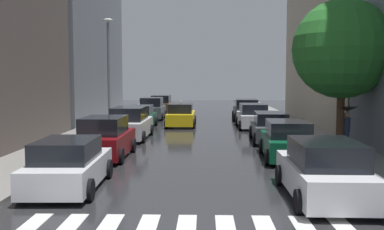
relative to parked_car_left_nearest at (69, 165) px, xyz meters
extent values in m
cube|color=#272729|center=(3.76, 18.52, -0.76)|extent=(28.00, 72.00, 0.04)
cube|color=gray|center=(-2.74, 18.52, -0.66)|extent=(3.00, 72.00, 0.15)
cube|color=gray|center=(10.26, 18.52, -0.66)|extent=(3.00, 72.00, 0.15)
cube|color=silver|center=(0.16, -3.57, -0.73)|extent=(0.45, 2.20, 0.01)
cube|color=silver|center=(1.06, -3.57, -0.73)|extent=(0.45, 2.20, 0.01)
cube|color=silver|center=(1.96, -3.57, -0.73)|extent=(0.45, 2.20, 0.01)
cube|color=silver|center=(2.86, -3.57, -0.73)|extent=(0.45, 2.20, 0.01)
cube|color=#B2A38C|center=(14.76, 18.87, 5.78)|extent=(6.00, 17.60, 13.02)
cube|color=silver|center=(0.00, 0.06, -0.18)|extent=(2.00, 4.31, 0.76)
cube|color=black|center=(0.01, -0.15, 0.51)|extent=(1.71, 2.39, 0.62)
cylinder|color=black|center=(-0.98, 1.43, -0.42)|extent=(0.24, 0.65, 0.64)
cylinder|color=black|center=(0.88, 1.49, -0.42)|extent=(0.24, 0.65, 0.64)
cylinder|color=black|center=(-0.89, -1.37, -0.42)|extent=(0.24, 0.65, 0.64)
cylinder|color=black|center=(0.97, -1.31, -0.42)|extent=(0.24, 0.65, 0.64)
cube|color=maroon|center=(-0.08, 5.27, -0.12)|extent=(1.93, 4.25, 0.88)
cube|color=black|center=(-0.08, 5.06, 0.69)|extent=(1.68, 2.34, 0.72)
cylinder|color=black|center=(-1.00, 6.68, -0.42)|extent=(0.23, 0.64, 0.64)
cylinder|color=black|center=(0.88, 6.65, -0.42)|extent=(0.23, 0.64, 0.64)
cylinder|color=black|center=(-1.04, 3.89, -0.42)|extent=(0.23, 0.64, 0.64)
cylinder|color=black|center=(0.84, 3.86, -0.42)|extent=(0.23, 0.64, 0.64)
cube|color=silver|center=(0.00, 11.12, -0.11)|extent=(1.99, 4.80, 0.90)
cube|color=black|center=(0.00, 10.88, 0.71)|extent=(1.73, 2.65, 0.74)
cylinder|color=black|center=(-0.93, 12.71, -0.42)|extent=(0.23, 0.64, 0.64)
cylinder|color=black|center=(0.98, 12.68, -0.42)|extent=(0.23, 0.64, 0.64)
cylinder|color=black|center=(-0.98, 9.57, -0.42)|extent=(0.23, 0.64, 0.64)
cylinder|color=black|center=(0.93, 9.53, -0.42)|extent=(0.23, 0.64, 0.64)
cube|color=#0C4C2D|center=(-0.23, 16.52, -0.18)|extent=(1.84, 4.09, 0.77)
cube|color=black|center=(-0.23, 16.31, 0.52)|extent=(1.60, 2.26, 0.63)
cylinder|color=black|center=(-1.11, 17.87, -0.42)|extent=(0.23, 0.64, 0.64)
cylinder|color=black|center=(0.68, 17.85, -0.42)|extent=(0.23, 0.64, 0.64)
cylinder|color=black|center=(-1.14, 15.18, -0.42)|extent=(0.23, 0.64, 0.64)
cylinder|color=black|center=(0.65, 15.16, -0.42)|extent=(0.23, 0.64, 0.64)
cube|color=#474C51|center=(-0.19, 22.96, -0.11)|extent=(1.92, 4.26, 0.90)
cube|color=black|center=(-0.20, 22.75, 0.71)|extent=(1.68, 2.34, 0.74)
cylinder|color=black|center=(-1.14, 24.37, -0.42)|extent=(0.22, 0.64, 0.64)
cylinder|color=black|center=(0.76, 24.36, -0.42)|extent=(0.22, 0.64, 0.64)
cylinder|color=black|center=(-1.15, 21.57, -0.42)|extent=(0.22, 0.64, 0.64)
cylinder|color=black|center=(0.75, 21.56, -0.42)|extent=(0.22, 0.64, 0.64)
cube|color=brown|center=(0.02, 28.74, -0.12)|extent=(2.03, 4.47, 0.88)
cube|color=black|center=(0.02, 28.52, 0.68)|extent=(1.75, 2.48, 0.72)
cylinder|color=black|center=(-0.90, 30.22, -0.42)|extent=(0.24, 0.65, 0.64)
cylinder|color=black|center=(1.02, 30.18, -0.42)|extent=(0.24, 0.65, 0.64)
cylinder|color=black|center=(-0.97, 27.30, -0.42)|extent=(0.24, 0.65, 0.64)
cylinder|color=black|center=(0.94, 27.26, -0.42)|extent=(0.24, 0.65, 0.64)
cube|color=silver|center=(7.55, -0.82, -0.15)|extent=(1.99, 4.55, 0.83)
cube|color=black|center=(7.54, -1.04, 0.61)|extent=(1.73, 2.51, 0.68)
cylinder|color=black|center=(6.59, 0.69, -0.42)|extent=(0.23, 0.64, 0.64)
cylinder|color=black|center=(8.53, 0.67, -0.42)|extent=(0.23, 0.64, 0.64)
cylinder|color=black|center=(6.56, -2.30, -0.42)|extent=(0.23, 0.64, 0.64)
cylinder|color=black|center=(8.50, -2.32, -0.42)|extent=(0.23, 0.64, 0.64)
cube|color=#0C4C2D|center=(7.66, 5.21, -0.16)|extent=(2.07, 4.38, 0.80)
cube|color=black|center=(7.65, 5.00, 0.57)|extent=(1.76, 2.44, 0.66)
cylinder|color=black|center=(6.79, 6.67, -0.42)|extent=(0.25, 0.65, 0.64)
cylinder|color=black|center=(8.66, 6.59, -0.42)|extent=(0.25, 0.65, 0.64)
cylinder|color=black|center=(6.66, 3.84, -0.42)|extent=(0.25, 0.65, 0.64)
cylinder|color=black|center=(8.53, 3.75, -0.42)|extent=(0.25, 0.65, 0.64)
cube|color=#474C51|center=(7.74, 10.48, -0.17)|extent=(2.05, 4.84, 0.77)
cube|color=black|center=(7.73, 10.24, 0.53)|extent=(1.73, 2.69, 0.63)
cylinder|color=black|center=(6.90, 12.09, -0.42)|extent=(0.25, 0.65, 0.64)
cylinder|color=black|center=(8.73, 12.00, -0.42)|extent=(0.25, 0.65, 0.64)
cylinder|color=black|center=(6.76, 8.95, -0.42)|extent=(0.25, 0.65, 0.64)
cylinder|color=black|center=(8.58, 8.86, -0.42)|extent=(0.25, 0.65, 0.64)
cube|color=silver|center=(7.51, 16.81, -0.15)|extent=(1.94, 4.75, 0.82)
cube|color=black|center=(7.51, 16.58, 0.60)|extent=(1.70, 2.62, 0.67)
cylinder|color=black|center=(6.56, 18.38, -0.42)|extent=(0.22, 0.64, 0.64)
cylinder|color=black|center=(8.48, 18.37, -0.42)|extent=(0.22, 0.64, 0.64)
cylinder|color=black|center=(6.55, 15.26, -0.42)|extent=(0.22, 0.64, 0.64)
cylinder|color=black|center=(8.46, 15.24, -0.42)|extent=(0.22, 0.64, 0.64)
cube|color=black|center=(7.59, 22.45, -0.14)|extent=(2.07, 4.77, 0.84)
cube|color=black|center=(7.59, 22.21, 0.63)|extent=(1.78, 2.64, 0.69)
cylinder|color=black|center=(6.67, 24.03, -0.42)|extent=(0.24, 0.65, 0.64)
cylinder|color=black|center=(8.61, 23.98, -0.42)|extent=(0.24, 0.65, 0.64)
cylinder|color=black|center=(6.58, 20.92, -0.42)|extent=(0.24, 0.65, 0.64)
cylinder|color=black|center=(8.52, 20.86, -0.42)|extent=(0.24, 0.65, 0.64)
cube|color=yellow|center=(2.51, 17.72, -0.16)|extent=(1.89, 4.54, 0.80)
cube|color=black|center=(2.51, 17.49, 0.56)|extent=(1.65, 2.50, 0.65)
cube|color=#F2EDCC|center=(2.51, 17.49, 0.98)|extent=(0.20, 0.36, 0.18)
cylinder|color=black|center=(1.60, 19.22, -0.42)|extent=(0.23, 0.64, 0.64)
cylinder|color=black|center=(3.45, 19.20, -0.42)|extent=(0.23, 0.64, 0.64)
cylinder|color=black|center=(1.57, 16.24, -0.42)|extent=(0.23, 0.64, 0.64)
cylinder|color=black|center=(3.42, 16.22, -0.42)|extent=(0.23, 0.64, 0.64)
cylinder|color=navy|center=(10.80, 7.25, -0.19)|extent=(0.28, 0.28, 0.79)
cylinder|color=navy|center=(10.80, 7.25, 0.52)|extent=(0.36, 0.36, 0.63)
sphere|color=tan|center=(10.80, 7.25, 0.96)|extent=(0.25, 0.25, 0.25)
cone|color=black|center=(10.80, 7.25, 1.24)|extent=(1.01, 1.01, 0.20)
cylinder|color=#333338|center=(10.80, 7.25, 0.88)|extent=(0.02, 0.02, 0.72)
cylinder|color=#513823|center=(10.50, 7.22, 0.74)|extent=(0.36, 0.36, 2.66)
sphere|color=#286F28|center=(10.50, 7.22, 4.02)|extent=(4.56, 4.56, 4.56)
cylinder|color=#595B60|center=(-1.79, 13.85, 2.75)|extent=(0.16, 0.16, 6.67)
ellipsoid|color=beige|center=(-1.79, 13.85, 6.23)|extent=(0.60, 0.28, 0.24)
camera|label=1|loc=(4.16, -12.95, 2.67)|focal=40.40mm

